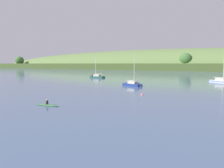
% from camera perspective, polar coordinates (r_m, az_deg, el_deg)
% --- Properties ---
extents(far_shoreline_hill, '(583.65, 95.90, 40.46)m').
position_cam_1_polar(far_shoreline_hill, '(210.73, 12.70, 4.12)').
color(far_shoreline_hill, '#3C4E24').
rests_on(far_shoreline_hill, ground).
extents(sailboat_near_mooring, '(7.19, 6.83, 12.38)m').
position_cam_1_polar(sailboat_near_mooring, '(69.98, 28.66, 0.43)').
color(sailboat_near_mooring, '#ADB2BC').
rests_on(sailboat_near_mooring, ground).
extents(sailboat_midwater_white, '(6.34, 3.92, 8.81)m').
position_cam_1_polar(sailboat_midwater_white, '(53.20, 6.19, -0.31)').
color(sailboat_midwater_white, navy).
rests_on(sailboat_midwater_white, ground).
extents(sailboat_far_left, '(6.61, 2.49, 9.45)m').
position_cam_1_polar(sailboat_far_left, '(84.16, -4.61, 1.90)').
color(sailboat_far_left, '#0F564C').
rests_on(sailboat_far_left, ground).
extents(canoe_with_paddler, '(3.89, 1.46, 1.02)m').
position_cam_1_polar(canoe_with_paddler, '(30.03, -17.68, -5.60)').
color(canoe_with_paddler, '#33663D').
rests_on(canoe_with_paddler, ground).
extents(mooring_buoy_off_fishing_boat, '(0.52, 0.52, 0.60)m').
position_cam_1_polar(mooring_buoy_off_fishing_boat, '(38.56, 8.38, -3.06)').
color(mooring_buoy_off_fishing_boat, '#E06675').
rests_on(mooring_buoy_off_fishing_boat, ground).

